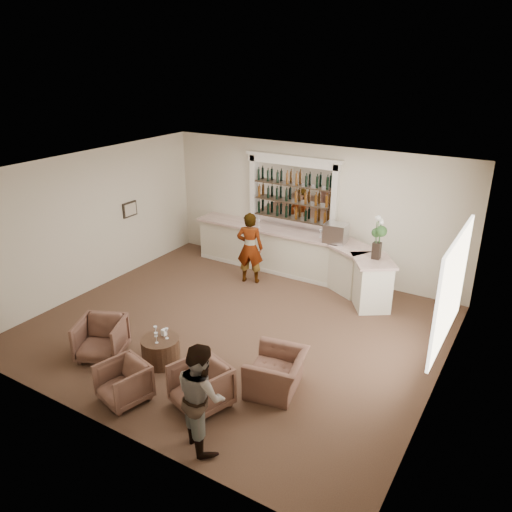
{
  "coord_description": "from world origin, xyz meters",
  "views": [
    {
      "loc": [
        5.05,
        -7.54,
        5.29
      ],
      "look_at": [
        -0.05,
        0.9,
        1.3
      ],
      "focal_mm": 35.0,
      "sensor_mm": 36.0,
      "label": 1
    }
  ],
  "objects_px": {
    "armchair_far": "(277,373)",
    "espresso_machine": "(336,233)",
    "guest": "(201,396)",
    "armchair_right": "(201,386)",
    "bar_counter": "(295,255)",
    "cocktail_table": "(161,351)",
    "armchair_center": "(124,383)",
    "armchair_left": "(101,338)",
    "flower_vase": "(378,235)",
    "sommelier": "(250,248)"
  },
  "relations": [
    {
      "from": "armchair_left",
      "to": "armchair_right",
      "type": "distance_m",
      "value": 2.46
    },
    {
      "from": "cocktail_table",
      "to": "flower_vase",
      "type": "distance_m",
      "value": 5.14
    },
    {
      "from": "guest",
      "to": "armchair_far",
      "type": "xyz_separation_m",
      "value": [
        0.31,
        1.65,
        -0.49
      ]
    },
    {
      "from": "flower_vase",
      "to": "guest",
      "type": "bearing_deg",
      "value": -96.99
    },
    {
      "from": "armchair_center",
      "to": "armchair_right",
      "type": "distance_m",
      "value": 1.28
    },
    {
      "from": "armchair_center",
      "to": "flower_vase",
      "type": "relative_size",
      "value": 0.75
    },
    {
      "from": "guest",
      "to": "armchair_center",
      "type": "relative_size",
      "value": 2.23
    },
    {
      "from": "armchair_center",
      "to": "guest",
      "type": "bearing_deg",
      "value": 10.76
    },
    {
      "from": "cocktail_table",
      "to": "guest",
      "type": "height_order",
      "value": "guest"
    },
    {
      "from": "sommelier",
      "to": "armchair_center",
      "type": "bearing_deg",
      "value": 78.84
    },
    {
      "from": "armchair_center",
      "to": "armchair_far",
      "type": "xyz_separation_m",
      "value": [
        1.99,
        1.54,
        -0.0
      ]
    },
    {
      "from": "guest",
      "to": "armchair_left",
      "type": "bearing_deg",
      "value": 16.15
    },
    {
      "from": "bar_counter",
      "to": "armchair_right",
      "type": "bearing_deg",
      "value": -78.92
    },
    {
      "from": "guest",
      "to": "espresso_machine",
      "type": "distance_m",
      "value": 6.01
    },
    {
      "from": "armchair_far",
      "to": "armchair_left",
      "type": "bearing_deg",
      "value": -87.3
    },
    {
      "from": "armchair_center",
      "to": "espresso_machine",
      "type": "xyz_separation_m",
      "value": [
        1.19,
        5.85,
        1.03
      ]
    },
    {
      "from": "cocktail_table",
      "to": "armchair_far",
      "type": "bearing_deg",
      "value": 10.38
    },
    {
      "from": "armchair_left",
      "to": "flower_vase",
      "type": "distance_m",
      "value": 6.03
    },
    {
      "from": "cocktail_table",
      "to": "armchair_far",
      "type": "relative_size",
      "value": 0.68
    },
    {
      "from": "sommelier",
      "to": "flower_vase",
      "type": "distance_m",
      "value": 3.16
    },
    {
      "from": "armchair_right",
      "to": "bar_counter",
      "type": "bearing_deg",
      "value": 119.86
    },
    {
      "from": "armchair_left",
      "to": "flower_vase",
      "type": "relative_size",
      "value": 0.85
    },
    {
      "from": "armchair_right",
      "to": "espresso_machine",
      "type": "height_order",
      "value": "espresso_machine"
    },
    {
      "from": "sommelier",
      "to": "guest",
      "type": "bearing_deg",
      "value": 95.85
    },
    {
      "from": "guest",
      "to": "armchair_far",
      "type": "distance_m",
      "value": 1.75
    },
    {
      "from": "armchair_right",
      "to": "armchair_far",
      "type": "distance_m",
      "value": 1.3
    },
    {
      "from": "cocktail_table",
      "to": "armchair_center",
      "type": "distance_m",
      "value": 1.15
    },
    {
      "from": "guest",
      "to": "armchair_center",
      "type": "height_order",
      "value": "guest"
    },
    {
      "from": "guest",
      "to": "bar_counter",
      "type": "bearing_deg",
      "value": -43.52
    },
    {
      "from": "cocktail_table",
      "to": "armchair_far",
      "type": "distance_m",
      "value": 2.24
    },
    {
      "from": "sommelier",
      "to": "armchair_far",
      "type": "xyz_separation_m",
      "value": [
        2.68,
        -3.48,
        -0.56
      ]
    },
    {
      "from": "bar_counter",
      "to": "armchair_center",
      "type": "bearing_deg",
      "value": -91.16
    },
    {
      "from": "sommelier",
      "to": "espresso_machine",
      "type": "distance_m",
      "value": 2.11
    },
    {
      "from": "armchair_right",
      "to": "armchair_left",
      "type": "bearing_deg",
      "value": -165.62
    },
    {
      "from": "bar_counter",
      "to": "sommelier",
      "type": "bearing_deg",
      "value": -132.8
    },
    {
      "from": "armchair_far",
      "to": "guest",
      "type": "bearing_deg",
      "value": -21.92
    },
    {
      "from": "cocktail_table",
      "to": "espresso_machine",
      "type": "bearing_deg",
      "value": 73.56
    },
    {
      "from": "sommelier",
      "to": "armchair_right",
      "type": "distance_m",
      "value": 4.88
    },
    {
      "from": "cocktail_table",
      "to": "sommelier",
      "type": "distance_m",
      "value": 3.96
    },
    {
      "from": "guest",
      "to": "espresso_machine",
      "type": "height_order",
      "value": "guest"
    },
    {
      "from": "sommelier",
      "to": "guest",
      "type": "distance_m",
      "value": 5.65
    },
    {
      "from": "guest",
      "to": "armchair_right",
      "type": "distance_m",
      "value": 0.94
    },
    {
      "from": "bar_counter",
      "to": "cocktail_table",
      "type": "distance_m",
      "value": 4.77
    },
    {
      "from": "armchair_center",
      "to": "flower_vase",
      "type": "bearing_deg",
      "value": 80.93
    },
    {
      "from": "espresso_machine",
      "to": "flower_vase",
      "type": "distance_m",
      "value": 1.31
    },
    {
      "from": "bar_counter",
      "to": "armchair_right",
      "type": "relative_size",
      "value": 6.89
    },
    {
      "from": "armchair_right",
      "to": "espresso_machine",
      "type": "xyz_separation_m",
      "value": [
        0.02,
        5.32,
        0.99
      ]
    },
    {
      "from": "armchair_center",
      "to": "armchair_far",
      "type": "relative_size",
      "value": 0.72
    },
    {
      "from": "armchair_far",
      "to": "espresso_machine",
      "type": "relative_size",
      "value": 1.97
    },
    {
      "from": "guest",
      "to": "armchair_center",
      "type": "distance_m",
      "value": 1.76
    }
  ]
}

